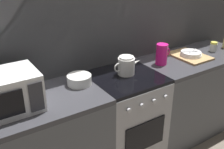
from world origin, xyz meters
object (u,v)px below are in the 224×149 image
object	(u,v)px
microwave	(4,93)
kettle	(126,66)
stove_unit	(125,119)
pitcher	(162,54)
spice_jar	(213,47)
mixing_bowl	(79,80)
dish_pile	(190,55)

from	to	relation	value
microwave	kettle	xyz separation A→B (m)	(1.04, 0.04, -0.05)
stove_unit	pitcher	xyz separation A→B (m)	(0.45, 0.04, 0.55)
pitcher	spice_jar	xyz separation A→B (m)	(0.72, -0.04, -0.05)
kettle	spice_jar	world-z (taller)	kettle
microwave	mixing_bowl	xyz separation A→B (m)	(0.60, 0.08, -0.10)
microwave	kettle	size ratio (longest dim) A/B	1.62
kettle	dish_pile	world-z (taller)	kettle
mixing_bowl	spice_jar	bearing A→B (deg)	-3.09
stove_unit	dish_pile	size ratio (longest dim) A/B	2.25
dish_pile	pitcher	bearing A→B (deg)	175.68
stove_unit	mixing_bowl	xyz separation A→B (m)	(-0.41, 0.08, 0.49)
mixing_bowl	pitcher	distance (m)	0.86
stove_unit	spice_jar	xyz separation A→B (m)	(1.17, -0.01, 0.50)
kettle	spice_jar	distance (m)	1.14
pitcher	dish_pile	distance (m)	0.38
pitcher	stove_unit	bearing A→B (deg)	-175.25
spice_jar	pitcher	bearing A→B (deg)	176.61
kettle	stove_unit	bearing A→B (deg)	-131.05
stove_unit	kettle	xyz separation A→B (m)	(0.03, 0.03, 0.53)
mixing_bowl	pitcher	world-z (taller)	pitcher
spice_jar	mixing_bowl	bearing A→B (deg)	176.91
stove_unit	microwave	bearing A→B (deg)	-179.75
mixing_bowl	stove_unit	bearing A→B (deg)	-11.03
microwave	pitcher	distance (m)	1.46
kettle	pitcher	size ratio (longest dim) A/B	1.42
mixing_bowl	dish_pile	distance (m)	1.24
mixing_bowl	pitcher	size ratio (longest dim) A/B	1.00
microwave	spice_jar	world-z (taller)	microwave
stove_unit	kettle	size ratio (longest dim) A/B	3.16
spice_jar	kettle	bearing A→B (deg)	178.08
stove_unit	kettle	distance (m)	0.53
stove_unit	dish_pile	xyz separation A→B (m)	(0.82, 0.01, 0.47)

